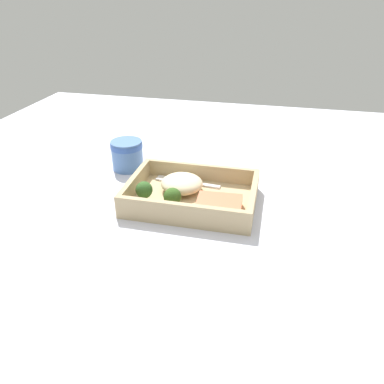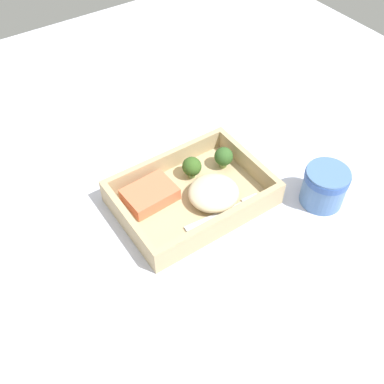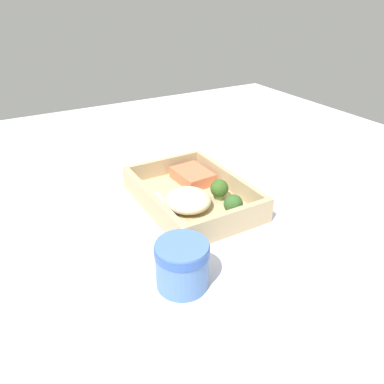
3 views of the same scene
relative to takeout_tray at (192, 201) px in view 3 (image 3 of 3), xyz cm
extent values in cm
cube|color=silver|center=(0.00, 0.00, -1.60)|extent=(160.00, 160.00, 2.00)
cube|color=tan|center=(0.00, 0.00, 0.00)|extent=(27.89, 19.79, 1.20)
cube|color=tan|center=(0.00, -9.29, 2.57)|extent=(27.89, 1.20, 3.94)
cube|color=tan|center=(0.00, 9.29, 2.57)|extent=(27.89, 1.20, 3.94)
cube|color=tan|center=(-13.34, 0.00, 2.57)|extent=(1.20, 17.39, 3.94)
cube|color=tan|center=(13.34, 0.00, 2.57)|extent=(1.20, 17.39, 3.94)
cube|color=#E06E4A|center=(-6.72, 3.99, 1.91)|extent=(9.65, 7.31, 2.62)
ellipsoid|color=beige|center=(3.01, -2.69, 2.47)|extent=(9.57, 9.25, 3.73)
cylinder|color=#7D9650|center=(9.85, 3.43, 1.43)|extent=(1.41, 1.41, 1.66)
sphere|color=#315925|center=(9.85, 3.43, 3.28)|extent=(3.72, 3.72, 3.72)
cylinder|color=#7EAF64|center=(3.14, 4.70, 1.37)|extent=(1.44, 1.44, 1.55)
sphere|color=#355920|center=(3.14, 4.70, 3.19)|extent=(3.78, 3.78, 3.78)
cube|color=silver|center=(0.83, -6.40, 0.82)|extent=(12.45, 2.23, 0.44)
cube|color=silver|center=(8.69, -7.13, 0.82)|extent=(3.59, 2.50, 0.44)
cylinder|color=#4C73AE|center=(20.42, -13.43, 3.20)|extent=(8.00, 8.00, 7.60)
cylinder|color=#3356A8|center=(20.42, -13.43, 5.92)|extent=(8.24, 8.24, 1.37)
cube|color=white|center=(11.12, -25.59, -0.48)|extent=(11.08, 14.10, 0.24)
camera|label=1|loc=(-16.19, 69.88, 42.50)|focal=35.00mm
camera|label=2|loc=(-31.42, -46.33, 63.79)|focal=42.00mm
camera|label=3|loc=(58.91, -33.86, 39.99)|focal=35.00mm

